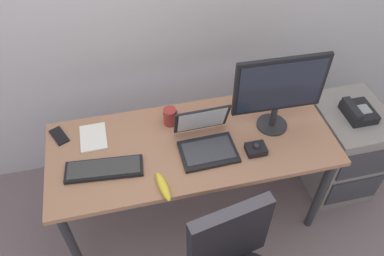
# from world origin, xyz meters

# --- Properties ---
(ground_plane) EXTENTS (8.00, 8.00, 0.00)m
(ground_plane) POSITION_xyz_m (0.00, 0.00, 0.00)
(ground_plane) COLOR slate
(desk) EXTENTS (1.63, 0.67, 0.73)m
(desk) POSITION_xyz_m (0.00, 0.00, 0.65)
(desk) COLOR #A67153
(desk) RESTS_ON ground
(file_cabinet) EXTENTS (0.42, 0.53, 0.68)m
(file_cabinet) POSITION_xyz_m (1.08, 0.05, 0.34)
(file_cabinet) COLOR gray
(file_cabinet) RESTS_ON ground
(desk_phone) EXTENTS (0.17, 0.20, 0.09)m
(desk_phone) POSITION_xyz_m (1.07, 0.03, 0.71)
(desk_phone) COLOR black
(desk_phone) RESTS_ON file_cabinet
(monitor_main) EXTENTS (0.51, 0.18, 0.49)m
(monitor_main) POSITION_xyz_m (0.49, 0.02, 1.01)
(monitor_main) COLOR #262628
(monitor_main) RESTS_ON desk
(keyboard) EXTENTS (0.42, 0.17, 0.03)m
(keyboard) POSITION_xyz_m (-0.50, -0.09, 0.74)
(keyboard) COLOR black
(keyboard) RESTS_ON desk
(laptop) EXTENTS (0.32, 0.30, 0.23)m
(laptop) POSITION_xyz_m (0.07, -0.04, 0.78)
(laptop) COLOR black
(laptop) RESTS_ON desk
(trackball_mouse) EXTENTS (0.11, 0.09, 0.07)m
(trackball_mouse) POSITION_xyz_m (0.33, -0.15, 0.75)
(trackball_mouse) COLOR black
(trackball_mouse) RESTS_ON desk
(coffee_mug) EXTENTS (0.09, 0.08, 0.11)m
(coffee_mug) POSITION_xyz_m (-0.09, 0.18, 0.78)
(coffee_mug) COLOR #9D2F2B
(coffee_mug) RESTS_ON desk
(paper_notepad) EXTENTS (0.15, 0.21, 0.01)m
(paper_notepad) POSITION_xyz_m (-0.55, 0.16, 0.74)
(paper_notepad) COLOR white
(paper_notepad) RESTS_ON desk
(cell_phone) EXTENTS (0.12, 0.16, 0.01)m
(cell_phone) POSITION_xyz_m (-0.74, 0.22, 0.73)
(cell_phone) COLOR black
(cell_phone) RESTS_ON desk
(banana) EXTENTS (0.07, 0.19, 0.04)m
(banana) POSITION_xyz_m (-0.21, -0.27, 0.75)
(banana) COLOR yellow
(banana) RESTS_ON desk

